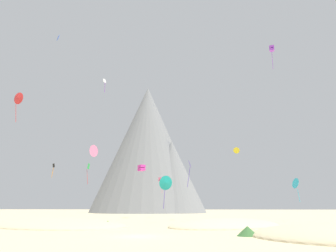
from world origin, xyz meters
name	(u,v)px	position (x,y,z in m)	size (l,w,h in m)	color
ground_plane	(138,236)	(0.00, 0.00, 0.00)	(400.00, 400.00, 0.00)	#CCBA8E
dune_foreground_left	(55,226)	(-15.25, 17.22, 0.00)	(25.71, 17.58, 2.15)	#CCBA8E
dune_foreground_right	(225,227)	(9.84, 16.48, 0.00)	(12.75, 18.72, 2.25)	beige
bush_mid_center	(223,226)	(9.16, 12.11, 0.27)	(2.22, 2.22, 0.54)	#386633
bush_scatter_east	(247,231)	(10.72, 1.01, 0.49)	(2.18, 2.18, 0.98)	#386633
bush_ridge_crest	(269,233)	(13.03, 2.27, 0.21)	(2.09, 2.09, 0.43)	#386633
bush_far_right	(108,224)	(-6.62, 14.59, 0.44)	(1.56, 1.56, 0.87)	#668C4C
rock_massif	(151,152)	(-12.13, 106.99, 24.13)	(49.33, 47.79, 51.99)	slate
kite_green_low	(88,169)	(-23.60, 59.92, 12.50)	(0.81, 0.66, 5.77)	green
kite_cyan_low	(296,184)	(24.84, 33.74, 6.95)	(1.43, 2.16, 4.48)	#33BCDB
kite_magenta_low	(142,168)	(-7.06, 48.45, 11.64)	(2.01, 2.01, 1.47)	#D1339E
kite_blue_high	(58,38)	(-23.85, 33.87, 38.87)	(0.83, 1.12, 1.24)	blue
kite_indigo_low	(189,167)	(4.59, 37.00, 10.53)	(0.83, 1.21, 5.43)	#5138B2
kite_red_mid	(18,99)	(-26.60, 24.46, 22.13)	(2.18, 0.95, 5.65)	red
kite_yellow_mid	(236,150)	(16.05, 52.25, 16.19)	(1.57, 0.49, 1.57)	yellow
kite_teal_low	(166,183)	(0.66, 25.51, 6.64)	(2.39, 1.72, 5.59)	teal
kite_pink_low	(93,151)	(-14.84, 34.09, 13.70)	(1.38, 2.29, 2.45)	pink
kite_violet_high	(272,49)	(22.79, 37.02, 36.11)	(1.24, 1.24, 5.42)	purple
kite_black_low	(53,168)	(-21.12, 29.60, 9.85)	(0.55, 0.44, 2.63)	black
kite_white_high	(105,82)	(-14.77, 40.32, 30.57)	(0.65, 0.81, 3.36)	white
kite_rainbow_low	(161,180)	(-2.37, 48.83, 8.80)	(1.32, 1.34, 3.67)	#E5668C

